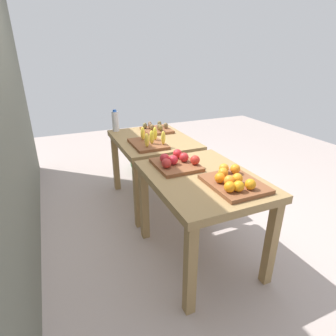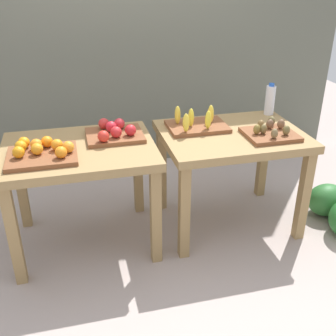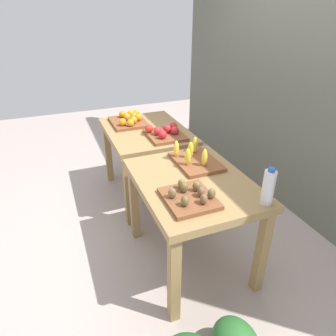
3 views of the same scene
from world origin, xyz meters
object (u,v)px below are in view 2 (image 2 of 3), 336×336
at_px(apple_bin, 114,132).
at_px(banana_crate, 197,124).
at_px(water_bottle, 270,100).
at_px(orange_bin, 42,152).
at_px(display_table_right, 231,147).
at_px(display_table_left, 80,162).
at_px(kiwi_bin, 270,132).

xyz_separation_m(apple_bin, banana_crate, (0.62, 0.02, -0.00)).
bearing_deg(apple_bin, banana_crate, 1.77).
relative_size(banana_crate, water_bottle, 1.71).
height_order(orange_bin, water_bottle, water_bottle).
height_order(display_table_right, apple_bin, apple_bin).
height_order(display_table_right, water_bottle, water_bottle).
relative_size(display_table_left, kiwi_bin, 2.89).
height_order(orange_bin, kiwi_bin, orange_bin).
height_order(apple_bin, banana_crate, banana_crate).
relative_size(apple_bin, banana_crate, 0.91).
distance_m(display_table_left, kiwi_bin, 1.37).
height_order(apple_bin, kiwi_bin, apple_bin).
distance_m(display_table_left, apple_bin, 0.32).
relative_size(apple_bin, water_bottle, 1.55).
bearing_deg(water_bottle, orange_bin, -166.91).
bearing_deg(water_bottle, banana_crate, -165.22).
xyz_separation_m(banana_crate, water_bottle, (0.68, 0.18, 0.08)).
bearing_deg(banana_crate, apple_bin, -178.23).
xyz_separation_m(display_table_right, water_bottle, (0.44, 0.31, 0.24)).
relative_size(orange_bin, water_bottle, 1.71).
bearing_deg(display_table_left, banana_crate, 8.18).
bearing_deg(display_table_left, orange_bin, -154.46).
distance_m(display_table_left, water_bottle, 1.61).
distance_m(display_table_right, orange_bin, 1.37).
bearing_deg(banana_crate, kiwi_bin, -29.38).
xyz_separation_m(display_table_right, apple_bin, (-0.86, 0.11, 0.16)).
bearing_deg(display_table_left, water_bottle, 11.09).
height_order(banana_crate, water_bottle, water_bottle).
bearing_deg(apple_bin, orange_bin, -156.16).
distance_m(apple_bin, water_bottle, 1.32).
distance_m(orange_bin, water_bottle, 1.85).
bearing_deg(display_table_left, display_table_right, 0.00).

